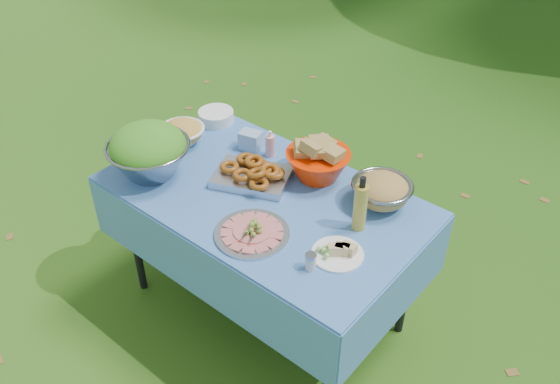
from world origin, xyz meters
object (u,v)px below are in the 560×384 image
(bread_bowl, at_px, (318,159))
(oil_bottle, at_px, (361,203))
(picnic_table, at_px, (265,255))
(salad_bowl, at_px, (148,151))
(plate_stack, at_px, (216,116))
(charcuterie_platter, at_px, (252,228))
(pasta_bowl_steel, at_px, (382,190))

(bread_bowl, relative_size, oil_bottle, 1.16)
(picnic_table, bearing_deg, salad_bowl, -157.32)
(plate_stack, height_order, bread_bowl, bread_bowl)
(salad_bowl, bearing_deg, charcuterie_platter, -1.90)
(picnic_table, relative_size, oil_bottle, 5.56)
(picnic_table, xyz_separation_m, oil_bottle, (0.46, 0.08, 0.51))
(oil_bottle, bearing_deg, salad_bowl, -162.96)
(charcuterie_platter, height_order, oil_bottle, oil_bottle)
(plate_stack, relative_size, charcuterie_platter, 0.60)
(bread_bowl, height_order, oil_bottle, oil_bottle)
(salad_bowl, xyz_separation_m, pasta_bowl_steel, (0.96, 0.50, -0.06))
(charcuterie_platter, bearing_deg, oil_bottle, 45.54)
(picnic_table, bearing_deg, charcuterie_platter, -59.30)
(salad_bowl, bearing_deg, plate_stack, 100.84)
(pasta_bowl_steel, height_order, charcuterie_platter, pasta_bowl_steel)
(salad_bowl, relative_size, plate_stack, 2.05)
(bread_bowl, height_order, pasta_bowl_steel, bread_bowl)
(plate_stack, xyz_separation_m, bread_bowl, (0.73, -0.06, 0.07))
(pasta_bowl_steel, bearing_deg, picnic_table, -147.02)
(plate_stack, distance_m, charcuterie_platter, 0.95)
(salad_bowl, xyz_separation_m, oil_bottle, (0.98, 0.30, 0.00))
(plate_stack, bearing_deg, bread_bowl, -4.50)
(pasta_bowl_steel, relative_size, charcuterie_platter, 0.84)
(bread_bowl, distance_m, pasta_bowl_steel, 0.34)
(plate_stack, distance_m, pasta_bowl_steel, 1.07)
(plate_stack, height_order, oil_bottle, oil_bottle)
(salad_bowl, bearing_deg, oil_bottle, 17.04)
(bread_bowl, bearing_deg, pasta_bowl_steel, 3.17)
(salad_bowl, height_order, bread_bowl, salad_bowl)
(salad_bowl, distance_m, bread_bowl, 0.79)
(picnic_table, distance_m, oil_bottle, 0.69)
(charcuterie_platter, bearing_deg, pasta_bowl_steel, 60.40)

